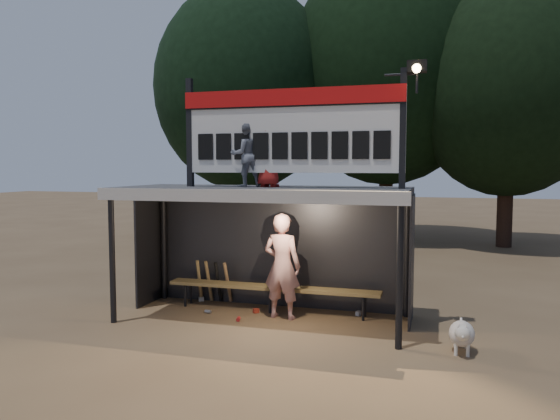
# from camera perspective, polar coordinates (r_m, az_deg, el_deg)

# --- Properties ---
(ground) EXTENTS (80.00, 80.00, 0.00)m
(ground) POSITION_cam_1_polar(r_m,az_deg,el_deg) (9.75, -1.83, -11.36)
(ground) COLOR brown
(ground) RESTS_ON ground
(player) EXTENTS (0.73, 0.53, 1.87)m
(player) POSITION_cam_1_polar(r_m,az_deg,el_deg) (9.62, 0.22, -5.86)
(player) COLOR silver
(player) RESTS_ON ground
(child_a) EXTENTS (0.68, 0.65, 1.10)m
(child_a) POSITION_cam_1_polar(r_m,az_deg,el_deg) (9.50, -3.61, 5.74)
(child_a) COLOR slate
(child_a) RESTS_ON dugout_shelter
(child_b) EXTENTS (0.57, 0.43, 1.06)m
(child_b) POSITION_cam_1_polar(r_m,az_deg,el_deg) (9.43, -1.14, 5.64)
(child_b) COLOR maroon
(child_b) RESTS_ON dugout_shelter
(dugout_shelter) EXTENTS (5.10, 2.08, 2.32)m
(dugout_shelter) POSITION_cam_1_polar(r_m,az_deg,el_deg) (9.64, -1.40, -0.36)
(dugout_shelter) COLOR #3A3A3D
(dugout_shelter) RESTS_ON ground
(scoreboard_assembly) EXTENTS (4.10, 0.27, 1.99)m
(scoreboard_assembly) POSITION_cam_1_polar(r_m,az_deg,el_deg) (9.23, 1.43, 8.60)
(scoreboard_assembly) COLOR black
(scoreboard_assembly) RESTS_ON dugout_shelter
(bench) EXTENTS (4.00, 0.35, 0.48)m
(bench) POSITION_cam_1_polar(r_m,az_deg,el_deg) (10.15, -0.85, -8.19)
(bench) COLOR olive
(bench) RESTS_ON ground
(tree_left) EXTENTS (6.46, 6.46, 9.27)m
(tree_left) POSITION_cam_1_polar(r_m,az_deg,el_deg) (20.34, -3.78, 12.60)
(tree_left) COLOR #2F1D15
(tree_left) RESTS_ON ground
(tree_mid) EXTENTS (7.22, 7.22, 10.36)m
(tree_mid) POSITION_cam_1_polar(r_m,az_deg,el_deg) (20.79, 11.19, 14.17)
(tree_mid) COLOR black
(tree_mid) RESTS_ON ground
(tree_right) EXTENTS (6.08, 6.08, 8.72)m
(tree_right) POSITION_cam_1_polar(r_m,az_deg,el_deg) (19.67, 22.79, 11.57)
(tree_right) COLOR #311E16
(tree_right) RESTS_ON ground
(dog) EXTENTS (0.36, 0.81, 0.49)m
(dog) POSITION_cam_1_polar(r_m,az_deg,el_deg) (8.44, 18.47, -12.18)
(dog) COLOR beige
(dog) RESTS_ON ground
(bats) EXTENTS (0.68, 0.35, 0.84)m
(bats) POSITION_cam_1_polar(r_m,az_deg,el_deg) (10.84, -6.97, -7.42)
(bats) COLOR olive
(bats) RESTS_ON ground
(litter) EXTENTS (3.27, 1.23, 0.08)m
(litter) POSITION_cam_1_polar(r_m,az_deg,el_deg) (10.20, -2.93, -10.42)
(litter) COLOR #A22C1B
(litter) RESTS_ON ground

